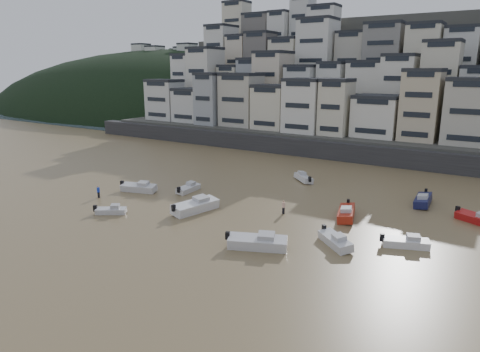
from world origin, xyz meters
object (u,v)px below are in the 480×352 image
Objects in this scene: boat_i at (423,199)px; person_blue at (98,192)px; boat_c at (195,204)px; boat_h at (304,177)px; boat_j at (111,210)px; person_pink at (284,207)px; boat_b at (335,239)px; boat_f at (188,187)px; boat_k at (139,186)px; boat_d at (406,241)px; boat_a at (257,240)px; boat_e at (346,211)px; boat_g at (477,217)px.

boat_i is 3.45× the size of person_blue.
boat_h is (5.29, 21.30, -0.26)m from boat_c.
person_pink reaches higher than boat_j.
person_blue is (-33.98, -1.84, 0.15)m from boat_b.
boat_k is (-6.18, -3.91, 0.14)m from boat_f.
boat_k is at bearing 159.56° from boat_d.
boat_f is (-18.90, 12.17, -0.23)m from boat_a.
boat_f is at bearing -154.95° from boat_b.
boat_a is at bearing -33.20° from boat_e.
boat_a is 20.81m from boat_j.
boat_k reaches higher than boat_f.
boat_a is 1.08× the size of boat_i.
boat_k reaches higher than boat_h.
boat_e reaches higher than boat_h.
boat_a reaches higher than boat_b.
boat_b is 3.04× the size of person_pink.
boat_c is 11.14m from person_pink.
boat_c is 25.13m from boat_d.
boat_k is 3.33× the size of person_blue.
boat_c is 1.43× the size of boat_d.
boat_a reaches higher than boat_e.
boat_d is 0.82× the size of boat_i.
boat_h is at bearing 116.07° from boat_d.
boat_a is at bearing -28.46° from boat_i.
boat_c reaches higher than boat_a.
boat_e reaches higher than boat_g.
boat_g is at bearing 25.46° from boat_a.
boat_e is 1.16× the size of boat_g.
boat_g is 3.02× the size of person_blue.
boat_d is 15.87m from boat_i.
person_pink is at bearing 80.84° from boat_a.
boat_i is (18.52, -2.65, 0.12)m from boat_h.
person_blue reaches higher than boat_d.
person_pink is at bearing -48.63° from boat_c.
boat_c is 30.24m from boat_i.
boat_d is at bearing -70.73° from boat_c.
boat_c is (-12.42, 5.63, 0.08)m from boat_a.
boat_g is 3.02× the size of person_pink.
boat_c reaches higher than boat_h.
boat_g is at bearing 93.64° from boat_b.
boat_d is at bearing -16.21° from boat_k.
boat_g is at bearing -51.66° from boat_c.
boat_d is 26.99m from boat_h.
boat_d is (6.19, 3.56, -0.05)m from boat_b.
boat_k is at bearing 81.80° from boat_j.
boat_j is (-27.16, -5.59, -0.16)m from boat_b.
boat_b reaches higher than boat_f.
person_blue is (-40.17, -5.40, 0.20)m from boat_d.
boat_j is 7.80m from person_blue.
boat_a is 1.59× the size of boat_j.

